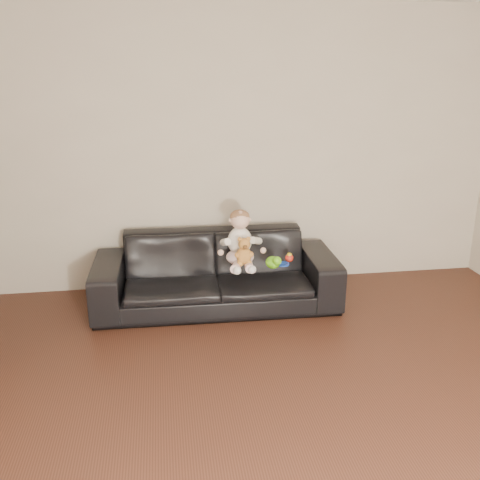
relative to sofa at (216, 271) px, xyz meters
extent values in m
plane|color=beige|center=(0.26, 0.50, 0.99)|extent=(5.00, 0.00, 5.00)
imported|color=black|center=(0.00, 0.00, 0.00)|extent=(2.15, 0.88, 0.62)
ellipsoid|color=#F9D2D4|center=(0.20, -0.10, 0.16)|extent=(0.28, 0.26, 0.13)
ellipsoid|color=white|center=(0.20, -0.09, 0.30)|extent=(0.24, 0.21, 0.25)
sphere|color=beige|center=(0.20, -0.10, 0.50)|extent=(0.20, 0.20, 0.16)
ellipsoid|color=#8C603F|center=(0.20, -0.09, 0.53)|extent=(0.20, 0.20, 0.12)
cylinder|color=#F9D2D4|center=(0.15, -0.26, 0.14)|extent=(0.11, 0.21, 0.08)
cylinder|color=#F9D2D4|center=(0.25, -0.26, 0.14)|extent=(0.11, 0.21, 0.08)
sphere|color=white|center=(0.14, -0.36, 0.14)|extent=(0.08, 0.08, 0.07)
sphere|color=white|center=(0.26, -0.36, 0.14)|extent=(0.08, 0.08, 0.07)
cylinder|color=white|center=(0.07, -0.14, 0.32)|extent=(0.09, 0.18, 0.11)
cylinder|color=white|center=(0.33, -0.14, 0.32)|extent=(0.09, 0.18, 0.11)
ellipsoid|color=#C07F36|center=(0.21, -0.26, 0.23)|extent=(0.15, 0.14, 0.15)
sphere|color=#C07F36|center=(0.21, -0.27, 0.34)|extent=(0.12, 0.12, 0.10)
sphere|color=#C07F36|center=(0.17, -0.26, 0.38)|extent=(0.05, 0.05, 0.04)
sphere|color=#C07F36|center=(0.25, -0.26, 0.38)|extent=(0.05, 0.05, 0.04)
sphere|color=#593819|center=(0.21, -0.32, 0.33)|extent=(0.05, 0.05, 0.04)
ellipsoid|color=#60C917|center=(0.46, -0.24, 0.15)|extent=(0.16, 0.18, 0.10)
sphere|color=red|center=(0.64, -0.12, 0.14)|extent=(0.10, 0.10, 0.07)
cylinder|color=blue|center=(0.57, -0.18, 0.11)|extent=(0.11, 0.11, 0.01)
camera|label=1|loc=(-0.44, -4.40, 1.76)|focal=40.00mm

